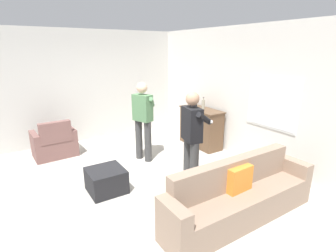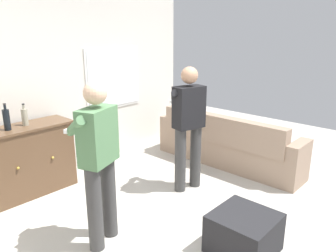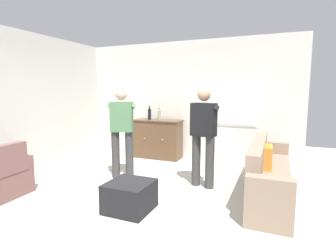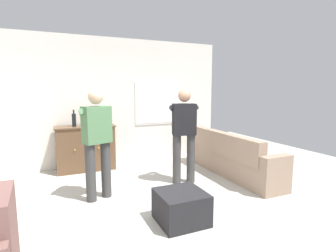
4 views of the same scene
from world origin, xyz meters
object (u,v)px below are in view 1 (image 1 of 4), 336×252
Objects in this scene: ottoman at (106,180)px; person_standing_left at (143,118)px; bottle_liquor_amber at (203,104)px; person_standing_right at (192,137)px; sideboard_cabinet at (201,127)px; armchair at (55,144)px; bottle_wine_green at (196,102)px; couch at (240,198)px.

ottoman is 0.35× the size of person_standing_left.
person_standing_right is at bearing -44.76° from bottle_liquor_amber.
ottoman is (0.85, -2.74, -0.27)m from sideboard_cabinet.
bottle_liquor_amber is (1.25, 3.20, 0.76)m from armchair.
bottle_liquor_amber is 0.49× the size of ottoman.
person_standing_left reaches higher than sideboard_cabinet.
ottoman is (1.06, -2.72, -0.88)m from bottle_wine_green.
person_standing_left is (-2.57, -0.17, 0.61)m from couch.
bottle_liquor_amber is 0.17× the size of person_standing_right.
sideboard_cabinet is at bearing 69.20° from armchair.
bottle_wine_green reaches higher than bottle_liquor_amber.
couch is 1.21m from person_standing_right.
person_standing_left reaches higher than armchair.
sideboard_cabinet is 2.03× the size of ottoman.
sideboard_cabinet is 4.15× the size of bottle_liquor_amber.
bottle_wine_green is 0.57× the size of ottoman.
bottle_wine_green is at bearing 97.74° from person_standing_left.
armchair is 3.41m from sideboard_cabinet.
ottoman is 1.61m from person_standing_left.
sideboard_cabinet is at bearing 107.29° from ottoman.
bottle_wine_green reaches higher than ottoman.
bottle_liquor_amber is at bearing 106.44° from ottoman.
person_standing_left is at bearing -176.18° from couch.
person_standing_left is at bearing 126.09° from ottoman.
bottle_liquor_amber is at bearing 150.63° from couch.
armchair is 0.54× the size of person_standing_left.
bottle_liquor_amber is 0.17× the size of person_standing_left.
sideboard_cabinet is at bearing 136.33° from person_standing_right.
person_standing_left is (-0.85, 1.16, 0.74)m from ottoman.
bottle_wine_green is (-0.20, -0.03, 0.60)m from sideboard_cabinet.
ottoman is (-1.72, -1.33, -0.13)m from couch.
person_standing_left reaches higher than bottle_wine_green.
ottoman is 0.35× the size of person_standing_right.
armchair is at bearing -154.93° from couch.
couch is 7.39× the size of bottle_wine_green.
bottle_liquor_amber is (-2.54, 1.43, 0.73)m from couch.
person_standing_left reaches higher than bottle_liquor_amber.
ottoman is at bearing -72.71° from sideboard_cabinet.
armchair is 3.52m from bottle_liquor_amber.
ottoman is at bearing -142.33° from couch.
person_standing_right is (1.74, -1.44, -0.14)m from bottle_wine_green.
person_standing_right is at bearing 61.85° from ottoman.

